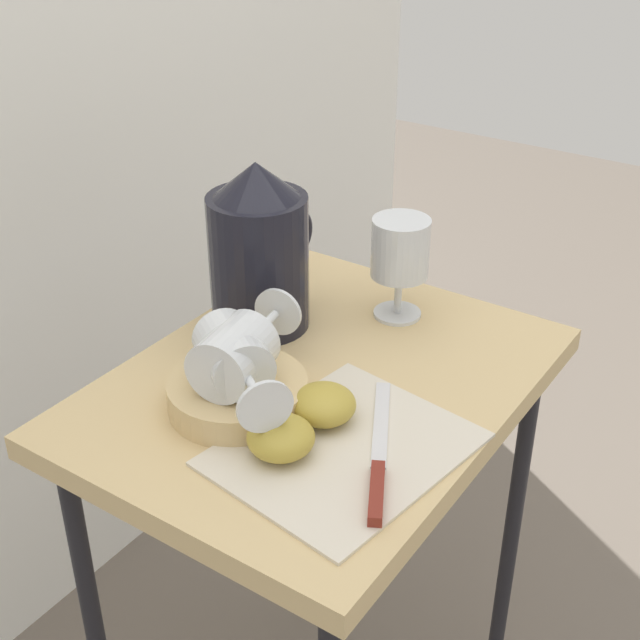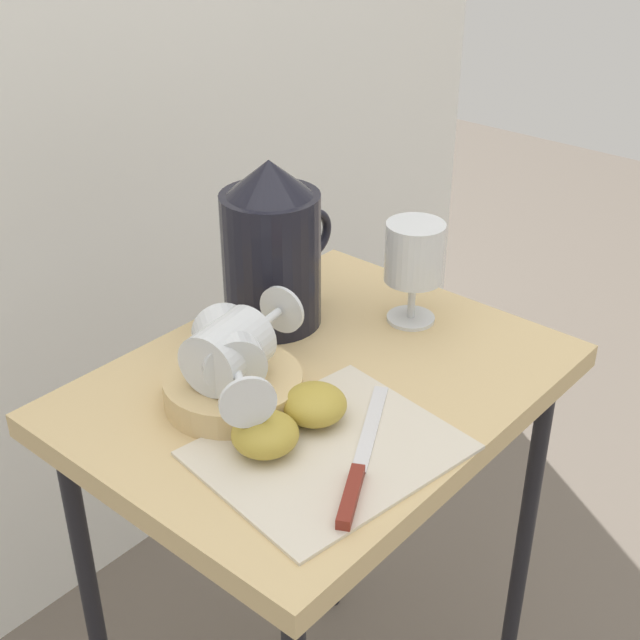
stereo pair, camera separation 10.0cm
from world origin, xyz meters
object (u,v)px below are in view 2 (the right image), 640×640
apple_half_left (265,434)px  pitcher (272,258)px  table (320,429)px  wine_glass_upright (415,258)px  knife (358,471)px  wine_glass_tipped_far (229,351)px  apple_half_right (315,404)px  basket_tray (233,388)px  wine_glass_tipped_near (231,349)px

apple_half_left → pitcher: bearing=41.6°
table → apple_half_left: size_ratio=9.90×
table → pitcher: (0.07, 0.14, 0.17)m
pitcher → wine_glass_upright: (0.12, -0.14, -0.00)m
wine_glass_upright → apple_half_left: (-0.33, -0.05, -0.07)m
table → knife: 0.20m
wine_glass_tipped_far → apple_half_right: size_ratio=2.28×
pitcher → wine_glass_upright: size_ratio=1.61×
knife → wine_glass_tipped_far: bearing=87.8°
wine_glass_tipped_far → table: bearing=-21.7°
table → apple_half_left: bearing=-161.4°
wine_glass_upright → knife: size_ratio=0.64×
wine_glass_tipped_far → apple_half_left: bearing=-113.5°
table → wine_glass_tipped_far: 0.18m
knife → basket_tray: bearing=86.4°
apple_half_left → knife: 0.10m
wine_glass_upright → knife: (-0.30, -0.15, -0.08)m
basket_tray → wine_glass_upright: wine_glass_upright is taller
basket_tray → wine_glass_tipped_far: (-0.00, -0.00, 0.05)m
wine_glass_tipped_far → knife: bearing=-92.2°
wine_glass_upright → wine_glass_tipped_far: 0.29m
knife → wine_glass_tipped_near: bearing=86.9°
basket_tray → pitcher: bearing=29.5°
wine_glass_tipped_near → basket_tray: bearing=35.4°
pitcher → wine_glass_tipped_far: size_ratio=1.37×
wine_glass_tipped_far → knife: size_ratio=0.75×
basket_tray → wine_glass_upright: (0.29, -0.05, 0.07)m
wine_glass_upright → apple_half_right: (-0.26, -0.05, -0.07)m
pitcher → wine_glass_tipped_near: (-0.17, -0.10, -0.02)m
wine_glass_tipped_far → pitcher: bearing=29.4°
wine_glass_upright → knife: bearing=-153.9°
basket_tray → apple_half_left: apple_half_left is taller
wine_glass_upright → apple_half_right: 0.27m
wine_glass_upright → wine_glass_tipped_near: bearing=171.2°
basket_tray → apple_half_right: bearing=-72.6°
table → apple_half_right: bearing=-143.2°
table → apple_half_right: apple_half_right is taller
wine_glass_tipped_near → apple_half_right: bearing=-71.5°
wine_glass_tipped_far → knife: wine_glass_tipped_far is taller
table → wine_glass_upright: (0.19, -0.00, 0.17)m
basket_tray → wine_glass_tipped_near: wine_glass_tipped_near is taller
wine_glass_upright → pitcher: bearing=130.4°
apple_half_left → wine_glass_tipped_near: bearing=65.2°
pitcher → apple_half_right: size_ratio=3.12×
wine_glass_upright → wine_glass_tipped_near: wine_glass_upright is taller
knife → apple_half_right: bearing=66.1°
basket_tray → wine_glass_tipped_far: 0.05m
table → basket_tray: basket_tray is taller
wine_glass_upright → basket_tray: bearing=170.9°
wine_glass_upright → wine_glass_tipped_far: bearing=171.4°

